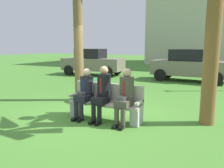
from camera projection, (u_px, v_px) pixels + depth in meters
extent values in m
plane|color=#457F2D|center=(97.00, 114.00, 6.02)|extent=(80.00, 80.00, 0.00)
cube|color=#B7AD9E|center=(105.00, 103.00, 5.55)|extent=(1.91, 0.44, 0.07)
cube|color=#B7AD9E|center=(108.00, 92.00, 5.67)|extent=(1.91, 0.06, 0.45)
cube|color=#B7AD9E|center=(75.00, 95.00, 5.94)|extent=(0.08, 0.44, 0.06)
cube|color=#B7AD9E|center=(139.00, 102.00, 5.11)|extent=(0.08, 0.44, 0.06)
cube|color=#B5B5B5|center=(77.00, 108.00, 5.97)|extent=(0.20, 0.37, 0.38)
cube|color=#B5B5B5|center=(137.00, 117.00, 5.20)|extent=(0.20, 0.37, 0.38)
cube|color=#23232D|center=(83.00, 98.00, 5.62)|extent=(0.32, 0.38, 0.16)
cylinder|color=#23232D|center=(76.00, 111.00, 5.54)|extent=(0.11, 0.11, 0.45)
cylinder|color=#23232D|center=(81.00, 112.00, 5.47)|extent=(0.11, 0.11, 0.45)
cube|color=black|center=(75.00, 119.00, 5.52)|extent=(0.09, 0.22, 0.07)
cube|color=black|center=(80.00, 120.00, 5.45)|extent=(0.09, 0.22, 0.07)
cylinder|color=#23232D|center=(87.00, 86.00, 5.74)|extent=(0.34, 0.34, 0.49)
cube|color=navy|center=(83.00, 86.00, 5.59)|extent=(0.05, 0.01, 0.31)
sphere|color=beige|center=(87.00, 73.00, 5.68)|extent=(0.21, 0.21, 0.21)
cylinder|color=#444444|center=(82.00, 93.00, 5.59)|extent=(0.24, 0.24, 0.09)
cube|color=black|center=(100.00, 100.00, 5.39)|extent=(0.32, 0.38, 0.16)
cylinder|color=black|center=(94.00, 114.00, 5.31)|extent=(0.11, 0.11, 0.45)
cylinder|color=black|center=(99.00, 115.00, 5.24)|extent=(0.11, 0.11, 0.45)
cube|color=black|center=(92.00, 122.00, 5.29)|extent=(0.09, 0.22, 0.07)
cube|color=black|center=(98.00, 123.00, 5.22)|extent=(0.09, 0.22, 0.07)
cylinder|color=black|center=(104.00, 85.00, 5.50)|extent=(0.34, 0.34, 0.58)
cube|color=maroon|center=(101.00, 86.00, 5.35)|extent=(0.05, 0.01, 0.37)
sphere|color=tan|center=(104.00, 70.00, 5.44)|extent=(0.21, 0.21, 0.21)
cube|color=#4C473D|center=(123.00, 103.00, 5.12)|extent=(0.32, 0.38, 0.16)
cylinder|color=#4C473D|center=(117.00, 118.00, 5.04)|extent=(0.11, 0.11, 0.45)
cylinder|color=#4C473D|center=(123.00, 119.00, 4.96)|extent=(0.11, 0.11, 0.45)
cube|color=black|center=(115.00, 126.00, 5.01)|extent=(0.09, 0.22, 0.07)
cube|color=black|center=(122.00, 128.00, 4.94)|extent=(0.09, 0.22, 0.07)
cylinder|color=#4C473D|center=(127.00, 88.00, 5.23)|extent=(0.34, 0.34, 0.54)
cube|color=maroon|center=(124.00, 89.00, 5.08)|extent=(0.05, 0.01, 0.35)
sphere|color=tan|center=(127.00, 73.00, 5.17)|extent=(0.21, 0.21, 0.21)
cylinder|color=#525252|center=(122.00, 98.00, 5.09)|extent=(0.24, 0.24, 0.09)
cylinder|color=brown|center=(213.00, 40.00, 4.98)|extent=(0.34, 0.34, 3.95)
cylinder|color=brown|center=(79.00, 46.00, 7.34)|extent=(0.31, 0.31, 3.66)
ellipsoid|color=#2A7336|center=(98.00, 89.00, 7.47)|extent=(1.28, 1.17, 0.80)
cube|color=slate|center=(93.00, 64.00, 14.28)|extent=(4.02, 1.90, 0.76)
cube|color=black|center=(91.00, 53.00, 14.22)|extent=(1.81, 1.51, 0.60)
cylinder|color=black|center=(117.00, 70.00, 14.55)|extent=(0.65, 0.20, 0.64)
cylinder|color=black|center=(108.00, 72.00, 13.12)|extent=(0.65, 0.20, 0.64)
cylinder|color=black|center=(81.00, 68.00, 15.56)|extent=(0.65, 0.20, 0.64)
cylinder|color=black|center=(69.00, 70.00, 14.14)|extent=(0.65, 0.20, 0.64)
cube|color=slate|center=(190.00, 68.00, 11.72)|extent=(3.98, 1.76, 0.76)
cube|color=black|center=(188.00, 55.00, 11.68)|extent=(1.77, 1.45, 0.60)
cylinder|color=black|center=(219.00, 75.00, 11.77)|extent=(0.65, 0.17, 0.64)
cylinder|color=black|center=(216.00, 79.00, 10.44)|extent=(0.65, 0.17, 0.64)
cylinder|color=black|center=(168.00, 72.00, 13.12)|extent=(0.65, 0.17, 0.64)
cylinder|color=black|center=(160.00, 75.00, 11.79)|extent=(0.65, 0.17, 0.64)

